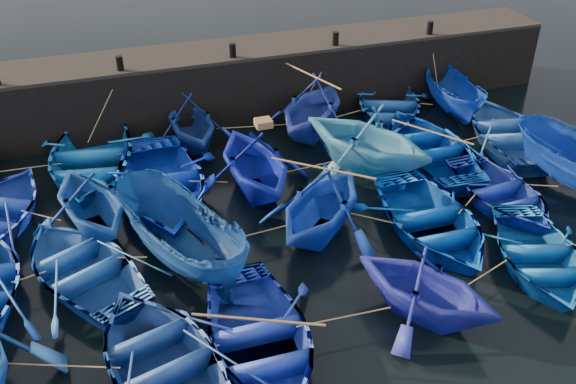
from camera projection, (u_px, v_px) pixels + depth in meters
name	position (u px, v px, depth m)	size (l,w,h in m)	color
ground	(326.00, 276.00, 17.01)	(120.00, 120.00, 0.00)	black
quay_wall	(229.00, 83.00, 24.72)	(26.00, 2.50, 2.50)	black
quay_top	(227.00, 50.00, 24.01)	(26.00, 2.50, 0.12)	black
bollard_1	(120.00, 63.00, 22.07)	(0.24, 0.24, 0.50)	black
bollard_2	(233.00, 50.00, 23.12)	(0.24, 0.24, 0.50)	black
bollard_3	(336.00, 39.00, 24.17)	(0.24, 0.24, 0.50)	black
bollard_4	(430.00, 28.00, 25.23)	(0.24, 0.24, 0.50)	black
boat_1	(90.00, 158.00, 21.12)	(4.15, 5.81, 1.20)	blue
boat_2	(191.00, 121.00, 22.53)	(3.22, 3.74, 1.97)	navy
boat_3	(312.00, 106.00, 23.21)	(3.73, 4.33, 2.28)	#283EB1
boat_4	(389.00, 106.00, 24.65)	(3.64, 5.09, 1.06)	navy
boat_5	(454.00, 96.00, 24.80)	(1.55, 4.12, 1.60)	#1038AF
boat_7	(90.00, 200.00, 18.17)	(3.46, 4.01, 2.11)	#154794
boat_8	(160.00, 184.00, 19.73)	(4.15, 5.81, 1.20)	#0A2FC8
boat_9	(255.00, 161.00, 19.85)	(3.77, 4.37, 2.30)	#0A1999
boat_10	(367.00, 137.00, 20.97)	(4.09, 4.74, 2.50)	#3280C4
boat_11	(430.00, 147.00, 21.84)	(3.82, 5.34, 1.11)	#003390
boat_12	(509.00, 132.00, 22.83)	(3.63, 5.07, 1.05)	#2A5EA7
boat_14	(83.00, 266.00, 16.58)	(3.43, 4.80, 1.00)	#1D51A0
boat_15	(179.00, 237.00, 16.81)	(1.92, 5.10, 1.97)	navy
boat_16	(321.00, 203.00, 17.98)	(3.59, 4.17, 2.19)	#1038B0
boat_17	(431.00, 220.00, 18.27)	(3.65, 5.10, 1.06)	#033CA1
boat_18	(500.00, 192.00, 19.63)	(3.15, 4.40, 0.91)	#172EA3
boat_21	(163.00, 359.00, 13.90)	(3.52, 4.93, 1.02)	navy
boat_22	(259.00, 337.00, 14.45)	(3.50, 4.89, 1.02)	blue
boat_23	(426.00, 286.00, 15.21)	(3.20, 3.71, 1.95)	navy
boat_24	(538.00, 255.00, 17.04)	(3.19, 4.46, 0.93)	#0C519B
wooden_crate	(263.00, 123.00, 19.25)	(0.49, 0.45, 0.22)	brown
mooring_ropes	(267.00, 159.00, 20.49)	(18.06, 11.69, 2.10)	tan
loose_oars	(339.00, 159.00, 18.91)	(10.23, 11.87, 1.32)	#99724C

